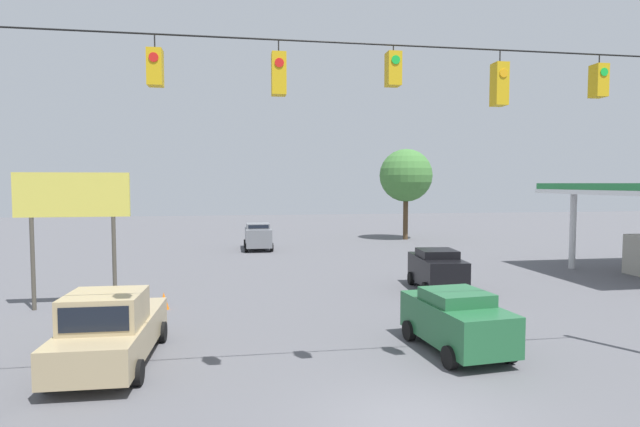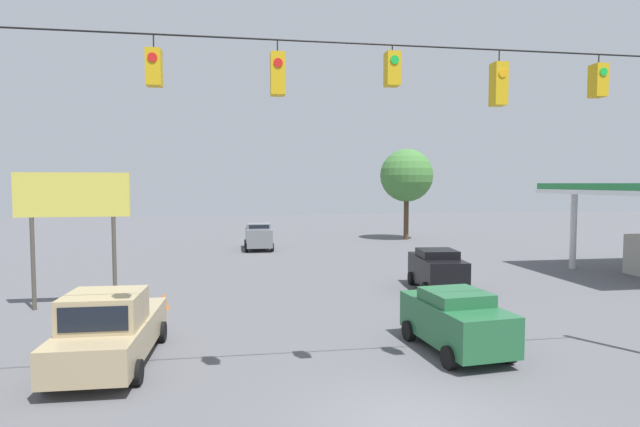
{
  "view_description": "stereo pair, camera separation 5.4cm",
  "coord_description": "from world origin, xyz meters",
  "px_view_note": "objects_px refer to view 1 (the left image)",
  "views": [
    {
      "loc": [
        3.57,
        9.53,
        5.03
      ],
      "look_at": [
        0.05,
        -12.12,
        3.7
      ],
      "focal_mm": 28.0,
      "sensor_mm": 36.0,
      "label": 1
    },
    {
      "loc": [
        3.52,
        9.54,
        5.03
      ],
      "look_at": [
        0.05,
        -12.12,
        3.7
      ],
      "focal_mm": 28.0,
      "sensor_mm": 36.0,
      "label": 2
    }
  ],
  "objects_px": {
    "sedan_green_crossing_near": "(456,319)",
    "traffic_cone_third": "(164,301)",
    "traffic_cone_nearest": "(132,345)",
    "roadside_billboard": "(72,206)",
    "traffic_cone_second": "(151,320)",
    "tree_horizon_left": "(406,176)",
    "pickup_truck_tan_parked_shoulder": "(111,330)",
    "overhead_signal_span": "(394,153)",
    "sedan_black_oncoming_far": "(437,269)",
    "sedan_grey_withflow_deep": "(258,236)"
  },
  "relations": [
    {
      "from": "sedan_grey_withflow_deep",
      "to": "traffic_cone_nearest",
      "type": "relative_size",
      "value": 5.94
    },
    {
      "from": "traffic_cone_second",
      "to": "tree_horizon_left",
      "type": "xyz_separation_m",
      "value": [
        -17.76,
        -25.21,
        5.37
      ]
    },
    {
      "from": "roadside_billboard",
      "to": "overhead_signal_span",
      "type": "bearing_deg",
      "value": 136.08
    },
    {
      "from": "sedan_grey_withflow_deep",
      "to": "traffic_cone_third",
      "type": "relative_size",
      "value": 5.94
    },
    {
      "from": "sedan_black_oncoming_far",
      "to": "traffic_cone_nearest",
      "type": "xyz_separation_m",
      "value": [
        12.28,
        7.24,
        -0.66
      ]
    },
    {
      "from": "sedan_black_oncoming_far",
      "to": "traffic_cone_nearest",
      "type": "height_order",
      "value": "sedan_black_oncoming_far"
    },
    {
      "from": "traffic_cone_second",
      "to": "roadside_billboard",
      "type": "xyz_separation_m",
      "value": [
        3.53,
        -3.56,
        3.78
      ]
    },
    {
      "from": "sedan_green_crossing_near",
      "to": "traffic_cone_second",
      "type": "relative_size",
      "value": 6.04
    },
    {
      "from": "sedan_grey_withflow_deep",
      "to": "sedan_black_oncoming_far",
      "type": "distance_m",
      "value": 17.65
    },
    {
      "from": "traffic_cone_third",
      "to": "roadside_billboard",
      "type": "height_order",
      "value": "roadside_billboard"
    },
    {
      "from": "pickup_truck_tan_parked_shoulder",
      "to": "traffic_cone_third",
      "type": "distance_m",
      "value": 6.15
    },
    {
      "from": "sedan_black_oncoming_far",
      "to": "traffic_cone_second",
      "type": "height_order",
      "value": "sedan_black_oncoming_far"
    },
    {
      "from": "traffic_cone_nearest",
      "to": "traffic_cone_second",
      "type": "distance_m",
      "value": 2.69
    },
    {
      "from": "sedan_black_oncoming_far",
      "to": "tree_horizon_left",
      "type": "xyz_separation_m",
      "value": [
        -5.55,
        -20.65,
        4.71
      ]
    },
    {
      "from": "overhead_signal_span",
      "to": "traffic_cone_second",
      "type": "bearing_deg",
      "value": -43.16
    },
    {
      "from": "sedan_grey_withflow_deep",
      "to": "traffic_cone_second",
      "type": "relative_size",
      "value": 5.94
    },
    {
      "from": "sedan_black_oncoming_far",
      "to": "traffic_cone_second",
      "type": "xyz_separation_m",
      "value": [
        12.21,
        4.56,
        -0.66
      ]
    },
    {
      "from": "traffic_cone_second",
      "to": "tree_horizon_left",
      "type": "distance_m",
      "value": 31.3
    },
    {
      "from": "sedan_green_crossing_near",
      "to": "pickup_truck_tan_parked_shoulder",
      "type": "distance_m",
      "value": 9.94
    },
    {
      "from": "pickup_truck_tan_parked_shoulder",
      "to": "sedan_green_crossing_near",
      "type": "bearing_deg",
      "value": 177.43
    },
    {
      "from": "traffic_cone_third",
      "to": "tree_horizon_left",
      "type": "relative_size",
      "value": 0.08
    },
    {
      "from": "sedan_black_oncoming_far",
      "to": "traffic_cone_third",
      "type": "relative_size",
      "value": 5.99
    },
    {
      "from": "sedan_grey_withflow_deep",
      "to": "pickup_truck_tan_parked_shoulder",
      "type": "xyz_separation_m",
      "value": [
        4.94,
        23.64,
        -0.06
      ]
    },
    {
      "from": "traffic_cone_second",
      "to": "roadside_billboard",
      "type": "relative_size",
      "value": 0.12
    },
    {
      "from": "sedan_black_oncoming_far",
      "to": "traffic_cone_second",
      "type": "bearing_deg",
      "value": 20.47
    },
    {
      "from": "pickup_truck_tan_parked_shoulder",
      "to": "traffic_cone_nearest",
      "type": "height_order",
      "value": "pickup_truck_tan_parked_shoulder"
    },
    {
      "from": "sedan_grey_withflow_deep",
      "to": "pickup_truck_tan_parked_shoulder",
      "type": "distance_m",
      "value": 24.15
    },
    {
      "from": "pickup_truck_tan_parked_shoulder",
      "to": "roadside_billboard",
      "type": "distance_m",
      "value": 8.08
    },
    {
      "from": "sedan_black_oncoming_far",
      "to": "roadside_billboard",
      "type": "xyz_separation_m",
      "value": [
        15.74,
        0.99,
        3.12
      ]
    },
    {
      "from": "overhead_signal_span",
      "to": "tree_horizon_left",
      "type": "bearing_deg",
      "value": -109.5
    },
    {
      "from": "pickup_truck_tan_parked_shoulder",
      "to": "sedan_black_oncoming_far",
      "type": "bearing_deg",
      "value": -148.5
    },
    {
      "from": "sedan_green_crossing_near",
      "to": "traffic_cone_third",
      "type": "relative_size",
      "value": 6.04
    },
    {
      "from": "sedan_green_crossing_near",
      "to": "tree_horizon_left",
      "type": "xyz_separation_m",
      "value": [
        -8.34,
        -28.9,
        4.76
      ]
    },
    {
      "from": "traffic_cone_third",
      "to": "roadside_billboard",
      "type": "relative_size",
      "value": 0.12
    },
    {
      "from": "sedan_black_oncoming_far",
      "to": "sedan_green_crossing_near",
      "type": "relative_size",
      "value": 0.99
    },
    {
      "from": "sedan_black_oncoming_far",
      "to": "tree_horizon_left",
      "type": "height_order",
      "value": "tree_horizon_left"
    },
    {
      "from": "overhead_signal_span",
      "to": "traffic_cone_second",
      "type": "relative_size",
      "value": 26.94
    },
    {
      "from": "traffic_cone_nearest",
      "to": "roadside_billboard",
      "type": "height_order",
      "value": "roadside_billboard"
    },
    {
      "from": "sedan_grey_withflow_deep",
      "to": "roadside_billboard",
      "type": "height_order",
      "value": "roadside_billboard"
    },
    {
      "from": "traffic_cone_nearest",
      "to": "tree_horizon_left",
      "type": "distance_m",
      "value": 33.54
    },
    {
      "from": "overhead_signal_span",
      "to": "traffic_cone_third",
      "type": "bearing_deg",
      "value": -53.9
    },
    {
      "from": "traffic_cone_second",
      "to": "sedan_black_oncoming_far",
      "type": "bearing_deg",
      "value": -159.53
    },
    {
      "from": "sedan_green_crossing_near",
      "to": "traffic_cone_nearest",
      "type": "height_order",
      "value": "sedan_green_crossing_near"
    },
    {
      "from": "traffic_cone_second",
      "to": "tree_horizon_left",
      "type": "bearing_deg",
      "value": -125.16
    },
    {
      "from": "sedan_black_oncoming_far",
      "to": "roadside_billboard",
      "type": "height_order",
      "value": "roadside_billboard"
    },
    {
      "from": "overhead_signal_span",
      "to": "pickup_truck_tan_parked_shoulder",
      "type": "bearing_deg",
      "value": -22.58
    },
    {
      "from": "sedan_grey_withflow_deep",
      "to": "tree_horizon_left",
      "type": "distance_m",
      "value": 14.93
    },
    {
      "from": "pickup_truck_tan_parked_shoulder",
      "to": "tree_horizon_left",
      "type": "height_order",
      "value": "tree_horizon_left"
    },
    {
      "from": "pickup_truck_tan_parked_shoulder",
      "to": "roadside_billboard",
      "type": "relative_size",
      "value": 0.98
    },
    {
      "from": "overhead_signal_span",
      "to": "sedan_grey_withflow_deep",
      "type": "bearing_deg",
      "value": -85.26
    }
  ]
}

